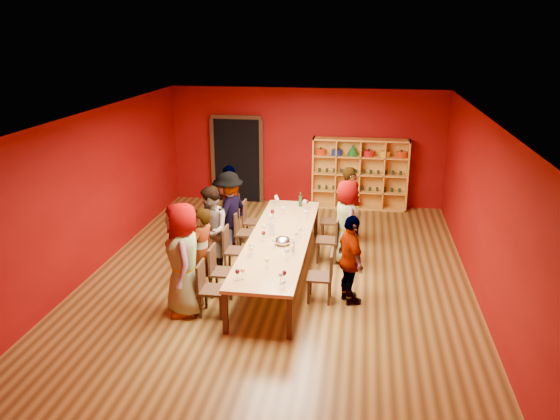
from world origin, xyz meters
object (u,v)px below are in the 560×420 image
object	(u,v)px
person_left_4	(231,203)
person_right_3	(347,222)
chair_person_right_1	(325,274)
spittoon_bowl	(283,241)
person_right_1	(351,260)
chair_person_right_4	(334,219)
person_left_1	(202,252)
chair_person_left_3	(242,230)
chair_person_left_2	(232,247)
person_right_4	(350,205)
person_left_0	(183,259)
chair_person_left_0	(208,286)
chair_person_left_1	(219,268)
chair_person_right_3	(331,237)
person_left_3	(229,213)
shelving_unit	(360,170)
wine_bottle	(300,201)
tasting_table	(279,240)
person_left_2	(211,230)
chair_person_left_4	(249,219)

from	to	relation	value
person_left_4	person_right_3	world-z (taller)	person_right_3
chair_person_right_1	spittoon_bowl	distance (m)	1.03
person_left_4	person_right_1	distance (m)	3.65
person_right_3	chair_person_right_4	xyz separation A→B (m)	(-0.30, 1.11, -0.34)
person_left_1	chair_person_left_3	distance (m)	1.94
person_left_4	chair_person_left_2	bearing A→B (deg)	20.48
person_right_4	person_left_0	bearing A→B (deg)	152.16
chair_person_left_3	chair_person_right_4	size ratio (longest dim) A/B	1.00
chair_person_left_0	chair_person_left_1	world-z (taller)	same
chair_person_right_4	spittoon_bowl	size ratio (longest dim) A/B	3.00
chair_person_left_3	chair_person_right_3	distance (m)	1.83
chair_person_right_1	chair_person_right_3	world-z (taller)	same
person_right_3	spittoon_bowl	bearing A→B (deg)	122.01
person_left_0	person_left_3	size ratio (longest dim) A/B	1.10
chair_person_left_3	person_right_4	distance (m)	2.38
person_left_4	chair_person_right_4	bearing A→B (deg)	103.67
shelving_unit	wine_bottle	distance (m)	2.72
person_left_0	chair_person_right_1	distance (m)	2.37
chair_person_right_4	spittoon_bowl	bearing A→B (deg)	-109.71
tasting_table	wine_bottle	bearing A→B (deg)	84.97
shelving_unit	person_left_3	distance (m)	4.25
shelving_unit	person_left_1	bearing A→B (deg)	-116.16
person_left_1	chair_person_right_1	size ratio (longest dim) A/B	1.76
person_left_2	chair_person_right_3	size ratio (longest dim) A/B	1.86
person_left_3	chair_person_right_3	bearing A→B (deg)	104.58
shelving_unit	chair_person_left_0	distance (m)	6.40
tasting_table	person_left_4	xyz separation A→B (m)	(-1.32, 1.63, 0.14)
chair_person_right_1	person_right_3	xyz separation A→B (m)	(0.30, 1.69, 0.34)
shelving_unit	chair_person_left_2	world-z (taller)	shelving_unit
chair_person_left_1	wine_bottle	world-z (taller)	wine_bottle
chair_person_left_0	person_right_4	world-z (taller)	person_right_4
chair_person_right_3	chair_person_right_4	bearing A→B (deg)	90.00
chair_person_left_4	person_left_0	bearing A→B (deg)	-96.74
chair_person_left_1	chair_person_left_2	xyz separation A→B (m)	(0.00, 0.95, 0.00)
shelving_unit	chair_person_left_2	xyz separation A→B (m)	(-2.31, -4.32, -0.49)
chair_person_left_4	wine_bottle	bearing A→B (deg)	14.01
chair_person_left_4	person_left_2	bearing A→B (deg)	-103.44
chair_person_left_0	chair_person_left_2	world-z (taller)	same
chair_person_right_1	person_right_3	world-z (taller)	person_right_3
chair_person_left_4	spittoon_bowl	xyz separation A→B (m)	(1.02, -1.95, 0.32)
chair_person_left_2	spittoon_bowl	world-z (taller)	spittoon_bowl
person_right_4	spittoon_bowl	xyz separation A→B (m)	(-1.13, -2.23, -0.01)
person_left_0	wine_bottle	size ratio (longest dim) A/B	6.00
tasting_table	person_left_4	world-z (taller)	person_left_4
tasting_table	person_right_3	world-z (taller)	person_right_3
person_left_0	wine_bottle	world-z (taller)	person_left_0
person_left_3	chair_person_left_4	bearing A→B (deg)	176.19
person_left_0	person_left_1	distance (m)	0.70
chair_person_left_3	chair_person_right_1	distance (m)	2.58
wine_bottle	person_left_1	bearing A→B (deg)	-115.49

